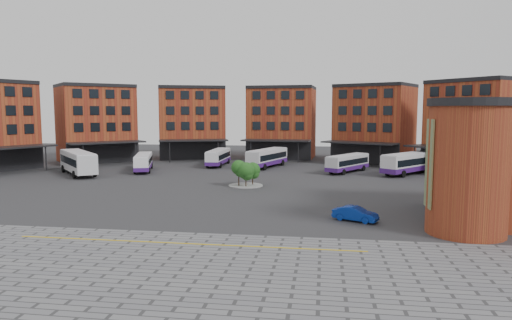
# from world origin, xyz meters

# --- Properties ---
(ground) EXTENTS (160.00, 160.00, 0.00)m
(ground) POSITION_xyz_m (0.00, 0.00, 0.00)
(ground) COLOR #28282B
(ground) RESTS_ON ground
(paving_zone) EXTENTS (50.00, 22.00, 0.02)m
(paving_zone) POSITION_xyz_m (2.00, -22.00, 0.01)
(paving_zone) COLOR slate
(paving_zone) RESTS_ON ground
(yellow_line) EXTENTS (26.00, 0.15, 0.02)m
(yellow_line) POSITION_xyz_m (2.00, -14.00, 0.03)
(yellow_line) COLOR gold
(yellow_line) RESTS_ON paving_zone
(main_building) EXTENTS (94.14, 42.48, 14.60)m
(main_building) POSITION_xyz_m (-4.77, 38.25, 7.23)
(main_building) COLOR #934020
(main_building) RESTS_ON ground
(tree_island) EXTENTS (4.40, 4.40, 3.41)m
(tree_island) POSITION_xyz_m (2.16, 11.61, 1.93)
(tree_island) COLOR gray
(tree_island) RESTS_ON ground
(bus_a) EXTENTS (10.41, 11.19, 3.52)m
(bus_a) POSITION_xyz_m (-24.95, 18.65, 2.09)
(bus_a) COLOR silver
(bus_a) RESTS_ON ground
(bus_b) EXTENTS (5.15, 10.00, 2.75)m
(bus_b) POSITION_xyz_m (-16.71, 23.93, 1.49)
(bus_b) COLOR white
(bus_b) RESTS_ON ground
(bus_c) EXTENTS (2.56, 10.08, 2.84)m
(bus_c) POSITION_xyz_m (-6.51, 32.88, 1.54)
(bus_c) COLOR white
(bus_c) RESTS_ON ground
(bus_d) EXTENTS (6.09, 11.36, 3.14)m
(bus_d) POSITION_xyz_m (2.36, 31.64, 1.70)
(bus_d) COLOR silver
(bus_d) RESTS_ON ground
(bus_e) EXTENTS (7.20, 9.54, 2.78)m
(bus_e) POSITION_xyz_m (15.65, 27.35, 1.50)
(bus_e) COLOR silver
(bus_e) RESTS_ON ground
(bus_f) EXTENTS (9.49, 10.55, 3.26)m
(bus_f) POSITION_xyz_m (24.76, 26.41, 1.76)
(bus_f) COLOR silver
(bus_f) RESTS_ON ground
(blue_car) EXTENTS (4.15, 2.86, 1.30)m
(blue_car) POSITION_xyz_m (14.71, -5.11, 0.65)
(blue_car) COLOR navy
(blue_car) RESTS_ON ground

